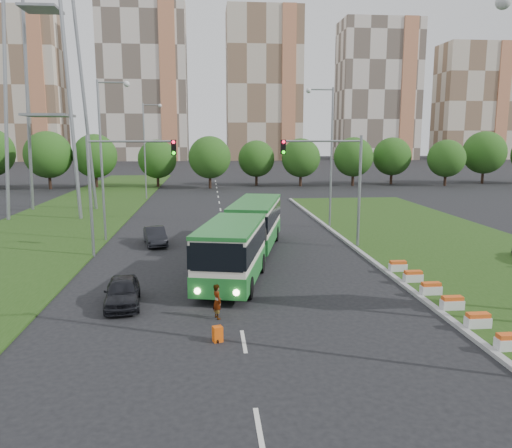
{
  "coord_description": "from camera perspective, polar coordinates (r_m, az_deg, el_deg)",
  "views": [
    {
      "loc": [
        -4.27,
        -24.38,
        7.9
      ],
      "look_at": [
        -1.4,
        5.7,
        2.6
      ],
      "focal_mm": 35.0,
      "sensor_mm": 36.0,
      "label": 1
    }
  ],
  "objects": [
    {
      "name": "apartment_tower_cwest",
      "position": [
        176.54,
        -12.65,
        15.6
      ],
      "size": [
        28.0,
        15.0,
        52.0
      ],
      "primitive_type": "cube",
      "color": "beige",
      "rests_on": "ground"
    },
    {
      "name": "grass_median",
      "position": [
        37.52,
        22.12,
        -2.83
      ],
      "size": [
        14.0,
        60.0,
        0.15
      ],
      "primitive_type": "cube",
      "color": "#204112",
      "rests_on": "ground"
    },
    {
      "name": "car_left_far",
      "position": [
        37.6,
        -11.44,
        -1.35
      ],
      "size": [
        2.23,
        4.22,
        1.32
      ],
      "primitive_type": "imported",
      "rotation": [
        0.0,
        0.0,
        0.22
      ],
      "color": "black",
      "rests_on": "ground"
    },
    {
      "name": "midrise_east",
      "position": [
        198.6,
        23.49,
        12.64
      ],
      "size": [
        24.0,
        14.0,
        40.0
      ],
      "primitive_type": "cube",
      "color": "beige",
      "rests_on": "ground"
    },
    {
      "name": "shopping_trolley",
      "position": [
        19.96,
        -4.41,
        -12.44
      ],
      "size": [
        0.36,
        0.38,
        0.62
      ],
      "rotation": [
        0.0,
        0.0,
        0.32
      ],
      "color": "#E8540C",
      "rests_on": "ground"
    },
    {
      "name": "traffic_mast_median",
      "position": [
        35.64,
        9.31,
        5.72
      ],
      "size": [
        5.76,
        0.32,
        8.0
      ],
      "color": "gray",
      "rests_on": "ground"
    },
    {
      "name": "car_left_near",
      "position": [
        24.6,
        -15.02,
        -7.48
      ],
      "size": [
        2.05,
        4.14,
        1.36
      ],
      "primitive_type": "imported",
      "rotation": [
        0.0,
        0.0,
        0.12
      ],
      "color": "black",
      "rests_on": "ground"
    },
    {
      "name": "ground",
      "position": [
        25.98,
        4.3,
        -7.78
      ],
      "size": [
        360.0,
        360.0,
        0.0
      ],
      "primitive_type": "plane",
      "color": "black",
      "rests_on": "ground"
    },
    {
      "name": "pedestrian",
      "position": [
        22.17,
        -4.46,
        -8.81
      ],
      "size": [
        0.55,
        0.67,
        1.56
      ],
      "primitive_type": "imported",
      "rotation": [
        0.0,
        0.0,
        1.94
      ],
      "color": "gray",
      "rests_on": "ground"
    },
    {
      "name": "lane_markings",
      "position": [
        45.1,
        -3.76,
        -0.16
      ],
      "size": [
        0.2,
        100.0,
        0.01
      ],
      "primitive_type": null,
      "color": "silver",
      "rests_on": "ground"
    },
    {
      "name": "traffic_mast_left",
      "position": [
        34.03,
        -15.85,
        5.28
      ],
      "size": [
        5.76,
        0.32,
        8.0
      ],
      "color": "gray",
      "rests_on": "ground"
    },
    {
      "name": "median_kerb",
      "position": [
        34.87,
        11.92,
        -3.21
      ],
      "size": [
        0.3,
        60.0,
        0.18
      ],
      "primitive_type": "cube",
      "color": "#989898",
      "rests_on": "ground"
    },
    {
      "name": "street_lamps",
      "position": [
        34.46,
        -3.36,
        6.77
      ],
      "size": [
        36.0,
        60.0,
        12.0
      ],
      "primitive_type": null,
      "color": "gray",
      "rests_on": "ground"
    },
    {
      "name": "flower_planters",
      "position": [
        25.59,
        20.4,
        -7.62
      ],
      "size": [
        1.1,
        11.5,
        0.6
      ],
      "primitive_type": null,
      "color": "silver",
      "rests_on": "grass_median"
    },
    {
      "name": "articulated_bus",
      "position": [
        31.65,
        -1.46,
        -1.16
      ],
      "size": [
        2.79,
        17.87,
        2.94
      ],
      "rotation": [
        0.0,
        0.0,
        -0.23
      ],
      "color": "silver",
      "rests_on": "ground"
    },
    {
      "name": "apartment_tower_west",
      "position": [
        185.35,
        -25.37,
        14.0
      ],
      "size": [
        26.0,
        15.0,
        48.0
      ],
      "primitive_type": "cube",
      "color": "beige",
      "rests_on": "ground"
    },
    {
      "name": "apartment_tower_east",
      "position": [
        184.84,
        13.71,
        14.51
      ],
      "size": [
        27.0,
        15.0,
        47.0
      ],
      "primitive_type": "cube",
      "color": "beige",
      "rests_on": "ground"
    },
    {
      "name": "tree_line",
      "position": [
        80.73,
        4.77,
        7.5
      ],
      "size": [
        120.0,
        8.0,
        9.0
      ],
      "primitive_type": null,
      "color": "#1D4713",
      "rests_on": "ground"
    },
    {
      "name": "apartment_tower_ceast",
      "position": [
        176.27,
        0.87,
        15.51
      ],
      "size": [
        25.0,
        15.0,
        50.0
      ],
      "primitive_type": "cube",
      "color": "beige",
      "rests_on": "ground"
    },
    {
      "name": "left_verge",
      "position": [
        51.85,
        -20.75,
        0.59
      ],
      "size": [
        12.0,
        110.0,
        0.1
      ],
      "primitive_type": "cube",
      "color": "#204112",
      "rests_on": "ground"
    }
  ]
}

